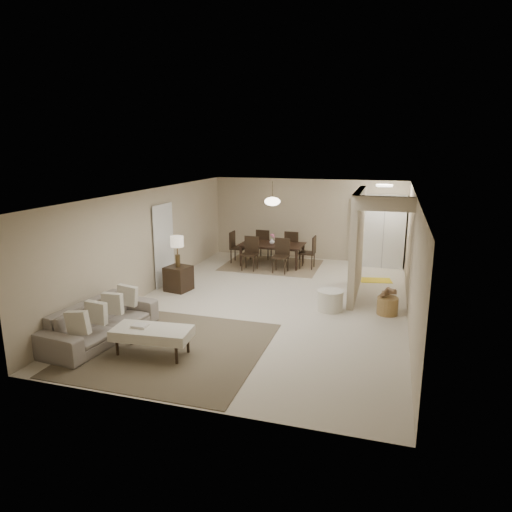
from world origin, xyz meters
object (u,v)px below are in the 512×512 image
(sofa, at_px, (101,322))
(round_pouf, at_px, (330,300))
(side_table, at_px, (179,278))
(wicker_basket, at_px, (387,306))
(dining_table, at_px, (272,255))
(pantry_cabinet, at_px, (384,231))
(ottoman_bench, at_px, (152,333))

(sofa, bearing_deg, round_pouf, -47.91)
(side_table, height_order, round_pouf, side_table)
(side_table, distance_m, round_pouf, 3.80)
(wicker_basket, bearing_deg, dining_table, 136.20)
(sofa, distance_m, round_pouf, 4.72)
(side_table, bearing_deg, wicker_basket, -2.73)
(round_pouf, distance_m, dining_table, 4.01)
(round_pouf, relative_size, dining_table, 0.30)
(round_pouf, bearing_deg, pantry_cabinet, 77.24)
(dining_table, bearing_deg, wicker_basket, -42.20)
(sofa, relative_size, dining_table, 1.24)
(sofa, bearing_deg, wicker_basket, -54.04)
(pantry_cabinet, xyz_separation_m, side_table, (-4.75, -3.91, -0.75))
(sofa, distance_m, side_table, 3.09)
(side_table, height_order, wicker_basket, side_table)
(pantry_cabinet, relative_size, side_table, 3.46)
(round_pouf, bearing_deg, side_table, 174.91)
(pantry_cabinet, bearing_deg, sofa, -124.42)
(round_pouf, bearing_deg, sofa, -144.33)
(pantry_cabinet, relative_size, wicker_basket, 4.80)
(ottoman_bench, xyz_separation_m, round_pouf, (2.61, 3.05, -0.16))
(ottoman_bench, xyz_separation_m, side_table, (-1.17, 3.39, -0.08))
(ottoman_bench, bearing_deg, round_pouf, 44.39)
(side_table, relative_size, dining_table, 0.32)
(sofa, height_order, side_table, sofa)
(pantry_cabinet, height_order, ottoman_bench, pantry_cabinet)
(round_pouf, height_order, dining_table, dining_table)
(sofa, height_order, wicker_basket, sofa)
(pantry_cabinet, distance_m, side_table, 6.20)
(pantry_cabinet, distance_m, round_pouf, 4.44)
(sofa, height_order, ottoman_bench, sofa)
(round_pouf, relative_size, wicker_basket, 1.30)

